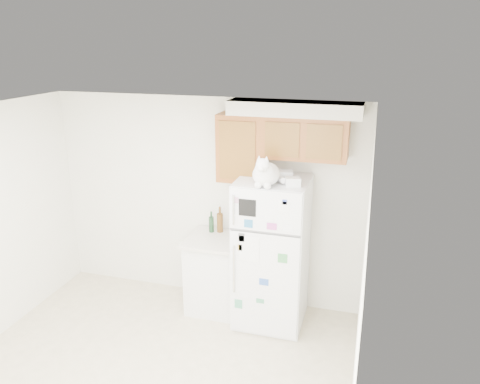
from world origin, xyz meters
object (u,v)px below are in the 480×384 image
at_px(base_counter, 216,273).
at_px(storage_box_front, 293,182).
at_px(storage_box_back, 284,175).
at_px(refrigerator, 272,253).
at_px(cat, 266,173).
at_px(bottle_green, 211,222).
at_px(bottle_amber, 220,219).

xyz_separation_m(base_counter, storage_box_front, (0.93, -0.24, 1.28)).
xyz_separation_m(storage_box_back, storage_box_front, (0.13, -0.19, -0.01)).
bearing_deg(refrigerator, storage_box_back, 15.12).
relative_size(cat, storage_box_back, 2.74).
distance_m(storage_box_front, bottle_green, 1.30).
relative_size(cat, bottle_amber, 1.56).
bearing_deg(storage_box_front, base_counter, 147.79).
bearing_deg(bottle_amber, base_counter, -90.54).
relative_size(base_counter, bottle_green, 3.58).
relative_size(refrigerator, bottle_green, 6.61).
bearing_deg(storage_box_front, storage_box_back, 105.17).
distance_m(refrigerator, bottle_green, 0.84).
bearing_deg(bottle_amber, refrigerator, -20.35).
xyz_separation_m(storage_box_front, bottle_green, (-1.02, 0.39, -0.70)).
distance_m(refrigerator, cat, 1.00).
bearing_deg(cat, bottle_green, 149.19).
xyz_separation_m(cat, bottle_amber, (-0.66, 0.48, -0.75)).
relative_size(storage_box_back, bottle_amber, 0.57).
bearing_deg(bottle_amber, cat, -36.13).
distance_m(refrigerator, bottle_amber, 0.77).
height_order(base_counter, bottle_green, bottle_green).
height_order(base_counter, cat, cat).
distance_m(base_counter, bottle_amber, 0.64).
bearing_deg(storage_box_back, bottle_green, 155.30).
xyz_separation_m(bottle_green, bottle_amber, (0.10, 0.03, 0.03)).
relative_size(refrigerator, base_counter, 1.85).
relative_size(base_counter, storage_box_front, 6.13).
height_order(storage_box_back, bottle_green, storage_box_back).
height_order(refrigerator, cat, cat).
relative_size(cat, bottle_green, 1.92).
xyz_separation_m(refrigerator, base_counter, (-0.69, 0.07, -0.39)).
height_order(refrigerator, base_counter, refrigerator).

